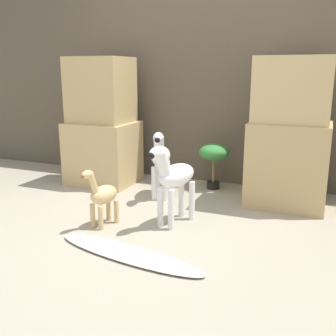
{
  "coord_description": "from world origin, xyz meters",
  "views": [
    {
      "loc": [
        1.28,
        -2.48,
        1.2
      ],
      "look_at": [
        0.0,
        0.63,
        0.37
      ],
      "focal_mm": 42.0,
      "sensor_mm": 36.0,
      "label": 1
    }
  ],
  "objects_px": {
    "giraffe_figurine": "(103,196)",
    "surfboard": "(127,253)",
    "zebra_right": "(174,177)",
    "zebra_left": "(161,157)",
    "potted_palm_front": "(214,155)"
  },
  "relations": [
    {
      "from": "zebra_right",
      "to": "surfboard",
      "type": "relative_size",
      "value": 0.57
    },
    {
      "from": "zebra_left",
      "to": "potted_palm_front",
      "type": "bearing_deg",
      "value": 49.2
    },
    {
      "from": "zebra_left",
      "to": "zebra_right",
      "type": "bearing_deg",
      "value": -58.38
    },
    {
      "from": "zebra_left",
      "to": "giraffe_figurine",
      "type": "bearing_deg",
      "value": -98.66
    },
    {
      "from": "potted_palm_front",
      "to": "zebra_right",
      "type": "bearing_deg",
      "value": -91.24
    },
    {
      "from": "zebra_right",
      "to": "zebra_left",
      "type": "relative_size",
      "value": 1.0
    },
    {
      "from": "zebra_right",
      "to": "potted_palm_front",
      "type": "xyz_separation_m",
      "value": [
        0.02,
        1.08,
        -0.03
      ]
    },
    {
      "from": "potted_palm_front",
      "to": "surfboard",
      "type": "relative_size",
      "value": 0.4
    },
    {
      "from": "giraffe_figurine",
      "to": "surfboard",
      "type": "height_order",
      "value": "giraffe_figurine"
    },
    {
      "from": "zebra_left",
      "to": "giraffe_figurine",
      "type": "height_order",
      "value": "zebra_left"
    },
    {
      "from": "zebra_left",
      "to": "potted_palm_front",
      "type": "distance_m",
      "value": 0.61
    },
    {
      "from": "zebra_right",
      "to": "surfboard",
      "type": "height_order",
      "value": "zebra_right"
    },
    {
      "from": "zebra_right",
      "to": "giraffe_figurine",
      "type": "distance_m",
      "value": 0.58
    },
    {
      "from": "surfboard",
      "to": "zebra_right",
      "type": "bearing_deg",
      "value": 82.12
    },
    {
      "from": "zebra_left",
      "to": "potted_palm_front",
      "type": "height_order",
      "value": "zebra_left"
    }
  ]
}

